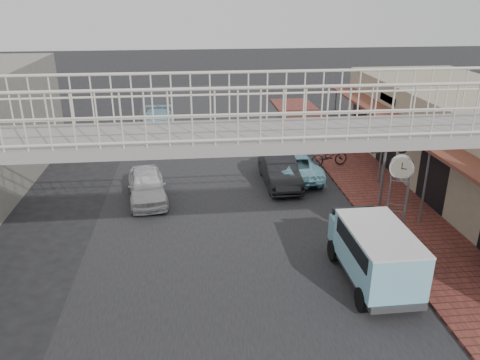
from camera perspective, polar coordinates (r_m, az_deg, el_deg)
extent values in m
plane|color=black|center=(15.86, -0.49, -8.40)|extent=(120.00, 120.00, 0.00)
cube|color=black|center=(15.86, -0.49, -8.38)|extent=(10.00, 60.00, 0.01)
cube|color=brown|center=(20.03, 17.47, -2.58)|extent=(3.00, 40.00, 0.10)
cube|color=brown|center=(20.46, 20.41, 6.07)|extent=(1.80, 18.00, 0.12)
cube|color=silver|center=(23.60, 17.67, 9.38)|extent=(0.08, 2.60, 0.90)
cube|color=#B21914|center=(18.01, 25.62, 4.58)|extent=(0.08, 2.20, 0.80)
cube|color=gray|center=(10.14, 1.66, 5.39)|extent=(14.00, 2.00, 0.24)
cube|color=beige|center=(10.90, 1.02, 10.19)|extent=(14.00, 0.08, 1.10)
cube|color=beige|center=(9.06, 2.51, 7.76)|extent=(14.00, 0.08, 1.10)
imported|color=silver|center=(19.57, -11.29, -0.69)|extent=(1.98, 3.86, 1.26)
imported|color=black|center=(20.85, 4.84, 1.15)|extent=(1.43, 3.93, 1.29)
imported|color=#67A3B3|center=(21.85, 6.26, 2.02)|extent=(2.30, 4.59, 1.25)
imported|color=#74B3CA|center=(28.44, -10.13, 6.68)|extent=(2.13, 4.94, 1.42)
cylinder|color=black|center=(15.40, 11.34, -8.44)|extent=(0.24, 0.67, 0.67)
cylinder|color=black|center=(15.90, 16.54, -7.94)|extent=(0.24, 0.67, 0.67)
cylinder|color=black|center=(13.37, 14.71, -13.93)|extent=(0.24, 0.67, 0.67)
cylinder|color=black|center=(13.94, 20.62, -13.07)|extent=(0.24, 0.67, 0.67)
cube|color=#80C6DE|center=(13.98, 16.48, -8.53)|extent=(1.66, 3.08, 1.29)
cube|color=#80C6DE|center=(15.52, 13.94, -6.00)|extent=(1.56, 0.88, 0.86)
cube|color=black|center=(13.81, 16.63, -7.26)|extent=(1.69, 2.51, 0.48)
cube|color=silver|center=(13.67, 16.77, -6.10)|extent=(1.68, 3.08, 0.06)
imported|color=black|center=(23.20, 10.83, 2.87)|extent=(1.98, 0.96, 1.00)
imported|color=black|center=(26.09, 11.68, 4.85)|extent=(1.56, 0.99, 0.91)
cylinder|color=#59595B|center=(16.60, 17.50, -3.11)|extent=(0.04, 0.04, 2.34)
cylinder|color=#59595B|center=(16.62, 19.41, -3.33)|extent=(0.04, 0.04, 2.34)
cylinder|color=#59595B|center=(16.09, 17.45, -3.92)|extent=(0.04, 0.04, 2.34)
cylinder|color=#59595B|center=(16.11, 19.43, -4.14)|extent=(0.04, 0.04, 2.34)
cylinder|color=silver|center=(15.78, 19.12, 1.51)|extent=(0.80, 0.55, 0.76)
cylinder|color=beige|center=(15.64, 19.12, 1.34)|extent=(0.62, 0.29, 0.67)
cylinder|color=beige|center=(15.91, 19.12, 1.68)|extent=(0.62, 0.29, 0.67)
cylinder|color=#59595B|center=(18.98, 17.11, 1.46)|extent=(0.11, 0.11, 3.18)
cube|color=black|center=(18.61, 17.55, 4.75)|extent=(1.30, 0.33, 0.99)
cone|color=black|center=(19.14, 19.86, 4.93)|extent=(0.88, 1.31, 1.21)
cube|color=white|center=(18.56, 17.46, 4.54)|extent=(0.86, 0.18, 0.66)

